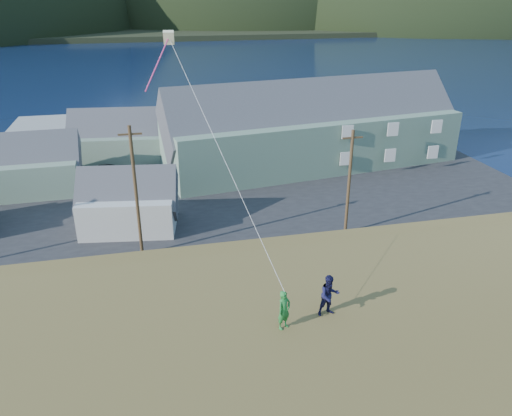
{
  "coord_description": "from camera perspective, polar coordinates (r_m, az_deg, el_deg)",
  "views": [
    {
      "loc": [
        -1.05,
        -32.01,
        18.04
      ],
      "look_at": [
        3.68,
        -11.41,
        8.8
      ],
      "focal_mm": 35.0,
      "sensor_mm": 36.0,
      "label": 1
    }
  ],
  "objects": [
    {
      "name": "ground",
      "position": [
        36.76,
        -9.67,
        -6.15
      ],
      "size": [
        900.0,
        900.0,
        0.0
      ],
      "primitive_type": "plane",
      "color": "#0A1638",
      "rests_on": "ground"
    },
    {
      "name": "grass_strip",
      "position": [
        35.01,
        -9.45,
        -7.67
      ],
      "size": [
        110.0,
        8.0,
        0.1
      ],
      "primitive_type": "cube",
      "color": "#4C3D19",
      "rests_on": "ground"
    },
    {
      "name": "waterfront_lot",
      "position": [
        52.22,
        -11.0,
        3.02
      ],
      "size": [
        72.0,
        36.0,
        0.12
      ],
      "primitive_type": "cube",
      "color": "#28282B",
      "rests_on": "ground"
    },
    {
      "name": "wharf",
      "position": [
        74.29,
        -16.58,
        8.95
      ],
      "size": [
        26.0,
        14.0,
        0.9
      ],
      "primitive_type": "cube",
      "color": "gray",
      "rests_on": "ground"
    },
    {
      "name": "far_shore",
      "position": [
        362.41,
        -13.61,
        20.32
      ],
      "size": [
        900.0,
        320.0,
        2.0
      ],
      "primitive_type": "cube",
      "color": "black",
      "rests_on": "ground"
    },
    {
      "name": "far_hills",
      "position": [
        313.95,
        -6.63,
        20.55
      ],
      "size": [
        760.0,
        265.0,
        143.0
      ],
      "color": "black",
      "rests_on": "ground"
    },
    {
      "name": "lodge",
      "position": [
        55.3,
        6.59,
        9.2
      ],
      "size": [
        33.59,
        13.73,
        11.48
      ],
      "rotation": [
        0.0,
        0.0,
        0.14
      ],
      "color": "slate",
      "rests_on": "waterfront_lot"
    },
    {
      "name": "shed_palegreen_near",
      "position": [
        52.43,
        -24.6,
        4.36
      ],
      "size": [
        9.8,
        6.31,
        7.03
      ],
      "rotation": [
        0.0,
        0.0,
        0.02
      ],
      "color": "gray",
      "rests_on": "waterfront_lot"
    },
    {
      "name": "shed_white",
      "position": [
        41.54,
        -14.37,
        0.74
      ],
      "size": [
        8.53,
        6.29,
        6.26
      ],
      "rotation": [
        0.0,
        0.0,
        -0.15
      ],
      "color": "silver",
      "rests_on": "waterfront_lot"
    },
    {
      "name": "shed_palegreen_far",
      "position": [
        58.24,
        -15.19,
        7.68
      ],
      "size": [
        11.73,
        7.5,
        7.48
      ],
      "rotation": [
        0.0,
        0.0,
        -0.11
      ],
      "color": "gray",
      "rests_on": "waterfront_lot"
    },
    {
      "name": "utility_poles",
      "position": [
        36.09,
        -14.61,
        1.21
      ],
      "size": [
        32.53,
        0.24,
        9.72
      ],
      "color": "#47331E",
      "rests_on": "waterfront_lot"
    },
    {
      "name": "parked_cars",
      "position": [
        56.73,
        -19.9,
        4.54
      ],
      "size": [
        22.5,
        12.96,
        1.5
      ],
      "color": "black",
      "rests_on": "waterfront_lot"
    },
    {
      "name": "kite_flyer_green",
      "position": [
        17.57,
        3.23,
        -11.56
      ],
      "size": [
        0.64,
        0.57,
        1.47
      ],
      "primitive_type": "imported",
      "rotation": [
        0.0,
        0.0,
        0.52
      ],
      "color": "#217B31",
      "rests_on": "hillside"
    },
    {
      "name": "kite_flyer_navy",
      "position": [
        18.35,
        8.38,
        -9.86
      ],
      "size": [
        0.83,
        0.68,
        1.6
      ],
      "primitive_type": "imported",
      "rotation": [
        0.0,
        0.0,
        0.1
      ],
      "color": "#15153A",
      "rests_on": "hillside"
    },
    {
      "name": "kite_rig",
      "position": [
        22.61,
        -9.93,
        17.83
      ],
      "size": [
        2.02,
        4.78,
        12.12
      ],
      "color": "#FEFAC1",
      "rests_on": "ground"
    }
  ]
}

